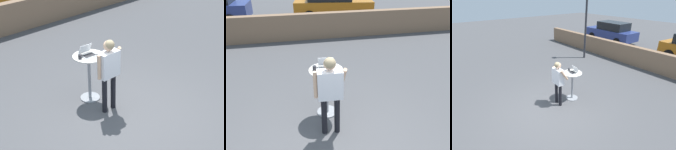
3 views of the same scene
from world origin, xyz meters
TOP-DOWN VIEW (x-y plane):
  - ground_plane at (0.00, 0.00)m, footprint 50.00×50.00m
  - pavement_kerb at (0.00, 6.19)m, footprint 16.60×0.35m
  - cafe_table at (-0.13, 1.11)m, footprint 0.70×0.70m
  - laptop at (-0.13, 1.15)m, footprint 0.35×0.33m
  - coffee_mug at (-0.36, 1.13)m, footprint 0.11×0.08m
  - standing_person at (-0.16, 0.48)m, footprint 0.60×0.35m
  - parked_car_further_down at (-4.97, 9.59)m, footprint 4.40×1.92m
  - street_lamp at (-3.30, 4.85)m, footprint 0.32×0.32m

SIDE VIEW (x-z plane):
  - ground_plane at x=0.00m, z-range 0.00..0.00m
  - pavement_kerb at x=0.00m, z-range 0.00..1.06m
  - cafe_table at x=-0.13m, z-range 0.17..1.26m
  - parked_car_further_down at x=-4.97m, z-range 0.00..1.62m
  - standing_person at x=-0.16m, z-range 0.23..1.88m
  - coffee_mug at x=-0.36m, z-range 1.09..1.18m
  - laptop at x=-0.13m, z-range 1.03..1.25m
  - street_lamp at x=-3.30m, z-range 0.61..4.62m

